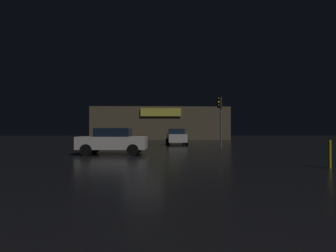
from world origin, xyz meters
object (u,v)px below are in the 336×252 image
(store_building, at_px, (160,124))
(car_near, at_px, (176,137))
(traffic_signal_opposite, at_px, (220,111))
(car_far, at_px, (113,141))

(store_building, xyz_separation_m, car_near, (1.30, -19.84, -1.69))
(store_building, distance_m, traffic_signal_opposite, 24.61)
(traffic_signal_opposite, bearing_deg, car_near, 127.91)
(car_far, bearing_deg, store_building, 84.09)
(store_building, relative_size, car_far, 5.11)
(traffic_signal_opposite, height_order, car_far, traffic_signal_opposite)
(store_building, bearing_deg, traffic_signal_opposite, -79.07)
(store_building, height_order, traffic_signal_opposite, store_building)
(traffic_signal_opposite, relative_size, car_far, 1.04)
(traffic_signal_opposite, xyz_separation_m, car_near, (-3.36, 4.32, -2.29))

